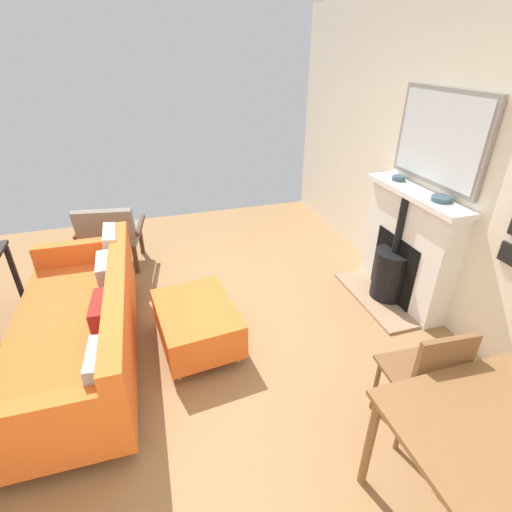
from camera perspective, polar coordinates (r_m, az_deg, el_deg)
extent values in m
cube|color=olive|center=(3.48, -11.17, -12.60)|extent=(4.84, 5.76, 0.01)
cube|color=silver|center=(3.76, 26.73, 12.24)|extent=(0.12, 5.76, 2.77)
cube|color=#9E7A5B|center=(4.09, 17.17, -6.12)|extent=(0.34, 1.05, 0.03)
cube|color=white|center=(3.98, 21.67, 0.96)|extent=(0.23, 1.10, 1.09)
cube|color=black|center=(4.01, 20.12, -1.60)|extent=(0.06, 0.63, 0.65)
cylinder|color=black|center=(4.03, 19.47, -2.68)|extent=(0.35, 0.35, 0.49)
cylinder|color=black|center=(3.91, 20.07, 0.49)|extent=(0.36, 0.36, 0.02)
cylinder|color=black|center=(3.79, 20.78, 4.27)|extent=(0.07, 0.07, 0.55)
cube|color=white|center=(3.75, 22.93, 8.59)|extent=(0.28, 1.18, 0.05)
cube|color=gray|center=(3.71, 25.82, 15.58)|extent=(0.04, 1.04, 0.79)
cube|color=silver|center=(3.69, 25.57, 15.60)|extent=(0.01, 0.96, 0.71)
cylinder|color=#334C56|center=(3.98, 20.54, 10.84)|extent=(0.12, 0.12, 0.04)
torus|color=#334C56|center=(3.98, 20.59, 11.08)|extent=(0.12, 0.12, 0.01)
cylinder|color=#334C56|center=(3.56, 25.96, 7.68)|extent=(0.16, 0.16, 0.04)
torus|color=#334C56|center=(3.55, 26.01, 7.92)|extent=(0.16, 0.16, 0.01)
cylinder|color=#B2B2B7|center=(4.29, -28.18, -6.19)|extent=(0.04, 0.04, 0.10)
cylinder|color=#B2B2B7|center=(3.03, -33.83, -24.97)|extent=(0.04, 0.04, 0.10)
cylinder|color=#B2B2B7|center=(4.17, -18.68, -5.05)|extent=(0.04, 0.04, 0.10)
cylinder|color=#B2B2B7|center=(2.86, -19.00, -24.53)|extent=(0.04, 0.04, 0.10)
cube|color=orange|center=(3.39, -25.42, -10.96)|extent=(0.93, 2.08, 0.31)
cube|color=orange|center=(3.14, -19.82, -5.54)|extent=(0.18, 2.07, 0.36)
cube|color=orange|center=(4.07, -24.66, 0.55)|extent=(0.85, 0.14, 0.22)
cube|color=orange|center=(2.52, -29.39, -20.12)|extent=(0.85, 0.14, 0.22)
cube|color=beige|center=(3.84, -20.99, 0.82)|extent=(0.17, 0.40, 0.41)
cube|color=#99999E|center=(3.40, -21.32, -3.24)|extent=(0.13, 0.37, 0.37)
cube|color=maroon|center=(2.95, -21.82, -9.01)|extent=(0.14, 0.35, 0.35)
cube|color=#99999E|center=(2.57, -22.44, -15.87)|extent=(0.15, 0.33, 0.33)
cylinder|color=#B2B2B7|center=(3.62, -13.70, -10.02)|extent=(0.03, 0.03, 0.09)
cylinder|color=#B2B2B7|center=(3.14, -11.45, -17.01)|extent=(0.03, 0.03, 0.09)
cylinder|color=#B2B2B7|center=(3.69, -6.22, -8.41)|extent=(0.03, 0.03, 0.09)
cylinder|color=#B2B2B7|center=(3.22, -2.72, -14.90)|extent=(0.03, 0.03, 0.09)
cube|color=orange|center=(3.28, -8.84, -9.76)|extent=(0.68, 0.86, 0.31)
cube|color=#4C3321|center=(4.89, -16.81, 2.38)|extent=(0.05, 0.05, 0.38)
cube|color=#4C3321|center=(5.00, -22.57, 1.94)|extent=(0.05, 0.05, 0.38)
cube|color=#4C3321|center=(4.47, -17.57, -0.34)|extent=(0.05, 0.05, 0.38)
cube|color=#4C3321|center=(4.59, -23.81, -0.74)|extent=(0.05, 0.05, 0.38)
cube|color=slate|center=(4.64, -20.64, 3.15)|extent=(0.68, 0.65, 0.08)
cube|color=slate|center=(4.33, -21.73, 4.29)|extent=(0.61, 0.23, 0.36)
cube|color=#4C3321|center=(4.54, -16.91, 4.48)|extent=(0.13, 0.53, 0.04)
cube|color=#4C3321|center=(4.69, -24.63, 3.83)|extent=(0.13, 0.53, 0.04)
cube|color=black|center=(4.22, -32.17, -2.89)|extent=(0.04, 0.04, 0.72)
cylinder|color=brown|center=(2.97, 33.64, -17.54)|extent=(0.05, 0.05, 0.71)
cylinder|color=brown|center=(2.43, 16.60, -25.23)|extent=(0.05, 0.05, 0.71)
cylinder|color=brown|center=(3.04, 22.99, -16.34)|extent=(0.03, 0.03, 0.46)
cylinder|color=brown|center=(2.89, 17.50, -17.93)|extent=(0.03, 0.03, 0.46)
cylinder|color=brown|center=(2.88, 26.65, -20.45)|extent=(0.03, 0.03, 0.46)
cylinder|color=brown|center=(2.72, 20.94, -22.48)|extent=(0.03, 0.03, 0.46)
cube|color=brown|center=(2.71, 22.99, -15.84)|extent=(0.43, 0.43, 0.02)
cube|color=brown|center=(2.48, 26.18, -14.67)|extent=(0.36, 0.06, 0.42)
cube|color=black|center=(3.31, 33.62, 0.25)|extent=(0.02, 0.15, 0.15)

